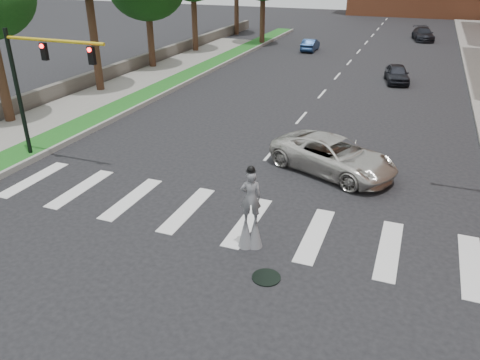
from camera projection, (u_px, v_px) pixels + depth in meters
ground_plane at (206, 228)px, 17.23m from camera, size 160.00×160.00×0.00m
grass_median at (181, 79)px, 37.74m from camera, size 2.00×60.00×0.25m
median_curb at (193, 80)px, 37.39m from camera, size 0.20×60.00×0.28m
sidewalk_left at (68, 109)px, 30.33m from camera, size 4.00×60.00×0.18m
stone_wall at (136, 63)px, 41.03m from camera, size 0.50×56.00×1.10m
manhole at (266, 277)px, 14.57m from camera, size 0.90×0.90×0.04m
traffic_signal at (35, 76)px, 21.15m from camera, size 5.30×0.23×6.20m
stilt_performer at (250, 215)px, 15.64m from camera, size 0.82×0.68×3.04m
suv_crossing at (333, 156)px, 21.38m from camera, size 6.50×4.84×1.64m
car_near at (397, 74)px, 36.85m from camera, size 2.41×4.30×1.38m
car_mid at (310, 45)px, 49.23m from camera, size 1.42×3.84×1.25m
car_far at (423, 34)px, 55.35m from camera, size 2.97×5.31×1.45m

